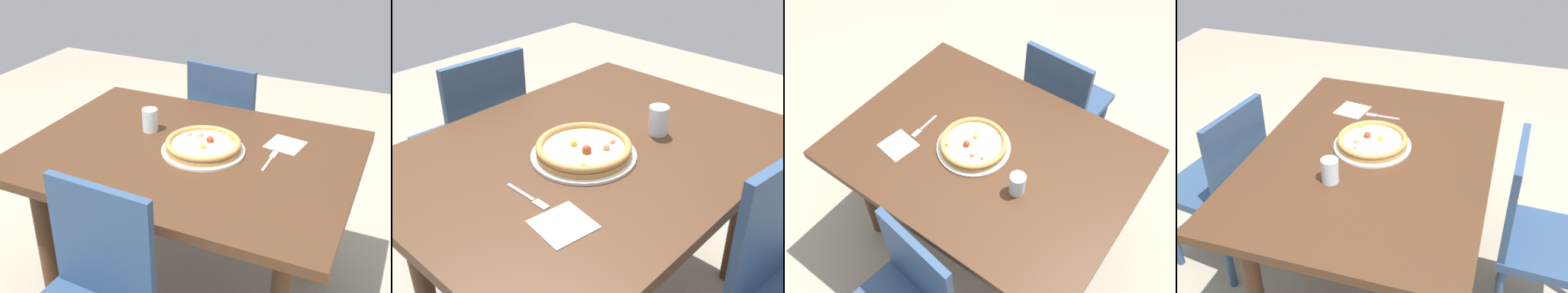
# 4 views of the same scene
# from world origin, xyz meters

# --- Properties ---
(dining_table) EXTENTS (1.33, 0.99, 0.73)m
(dining_table) POSITION_xyz_m (0.00, 0.00, 0.63)
(dining_table) COLOR #472B19
(dining_table) RESTS_ON ground
(chair_near) EXTENTS (0.42, 0.42, 0.89)m
(chair_near) POSITION_xyz_m (-0.02, -0.71, 0.49)
(chair_near) COLOR navy
(chair_near) RESTS_ON ground
(plate) EXTENTS (0.34, 0.34, 0.01)m
(plate) POSITION_xyz_m (0.06, 0.02, 0.73)
(plate) COLOR silver
(plate) RESTS_ON dining_table
(pizza) EXTENTS (0.31, 0.31, 0.05)m
(pizza) POSITION_xyz_m (0.06, 0.02, 0.76)
(pizza) COLOR #B78447
(pizza) RESTS_ON plate
(fork) EXTENTS (0.02, 0.17, 0.00)m
(fork) POSITION_xyz_m (0.33, 0.07, 0.73)
(fork) COLOR silver
(fork) RESTS_ON dining_table
(drinking_glass) EXTENTS (0.07, 0.07, 0.10)m
(drinking_glass) POSITION_xyz_m (-0.23, 0.10, 0.78)
(drinking_glass) COLOR silver
(drinking_glass) RESTS_ON dining_table
(napkin) EXTENTS (0.16, 0.16, 0.00)m
(napkin) POSITION_xyz_m (0.35, 0.21, 0.73)
(napkin) COLOR white
(napkin) RESTS_ON dining_table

